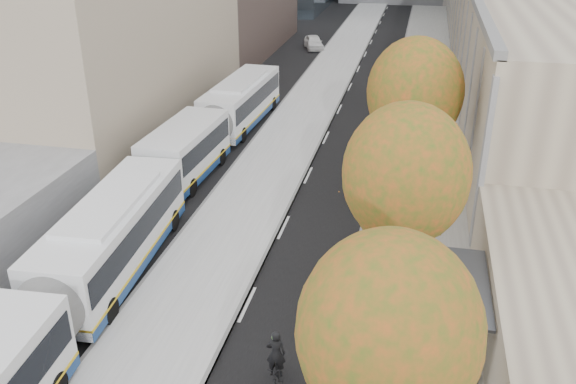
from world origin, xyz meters
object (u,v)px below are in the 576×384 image
(bus_shelter, at_px, (463,296))
(bus_far, at_px, (221,119))
(cyclist, at_px, (276,366))
(distant_car, at_px, (314,42))
(bus_near, at_px, (66,291))

(bus_shelter, bearing_deg, bus_far, 128.85)
(bus_shelter, xyz_separation_m, cyclist, (-5.34, -2.76, -1.44))
(cyclist, height_order, distant_car, cyclist)
(cyclist, relative_size, distant_car, 0.51)
(bus_far, height_order, cyclist, bus_far)
(bus_far, bearing_deg, bus_shelter, -48.74)
(bus_far, height_order, distant_car, bus_far)
(bus_far, xyz_separation_m, distant_car, (0.68, 27.78, -0.89))
(bus_far, distance_m, cyclist, 20.98)
(bus_near, height_order, bus_far, bus_near)
(bus_far, xyz_separation_m, cyclist, (8.03, -19.36, -0.81))
(bus_far, bearing_deg, cyclist, -65.06)
(bus_shelter, bearing_deg, distant_car, 105.97)
(bus_shelter, bearing_deg, bus_near, -172.66)
(bus_near, height_order, cyclist, bus_near)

